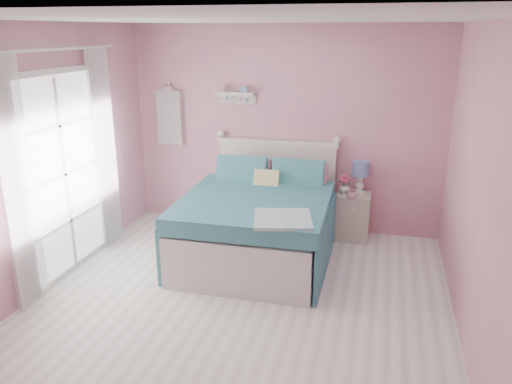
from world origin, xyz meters
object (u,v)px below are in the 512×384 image
at_px(bed, 259,223).
at_px(nightstand, 353,216).
at_px(teacup, 352,194).
at_px(table_lamp, 361,171).
at_px(vase, 344,188).

relative_size(bed, nightstand, 3.46).
bearing_deg(bed, teacup, 31.02).
bearing_deg(table_lamp, vase, -157.39).
bearing_deg(nightstand, bed, -141.85).
xyz_separation_m(nightstand, table_lamp, (0.06, 0.06, 0.57)).
relative_size(bed, teacup, 18.45).
bearing_deg(nightstand, teacup, -96.11).
relative_size(nightstand, table_lamp, 1.47).
xyz_separation_m(table_lamp, teacup, (-0.08, -0.23, -0.24)).
xyz_separation_m(nightstand, teacup, (-0.02, -0.17, 0.34)).
distance_m(bed, teacup, 1.20).
relative_size(nightstand, vase, 4.20).
bearing_deg(table_lamp, nightstand, -132.46).
relative_size(bed, vase, 14.53).
distance_m(nightstand, table_lamp, 0.58).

